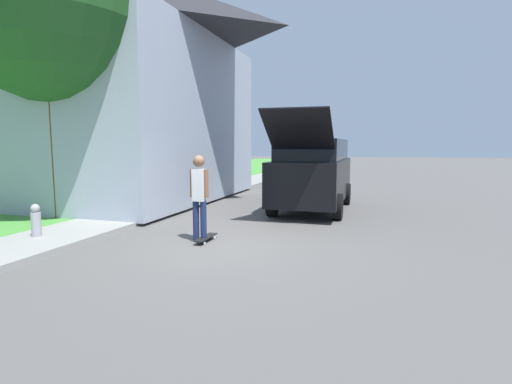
{
  "coord_description": "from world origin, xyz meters",
  "views": [
    {
      "loc": [
        3.05,
        -7.44,
        2.04
      ],
      "look_at": [
        0.24,
        1.65,
        0.9
      ],
      "focal_mm": 28.0,
      "sensor_mm": 36.0,
      "label": 1
    }
  ],
  "objects_px": {
    "skateboard": "(206,238)",
    "fire_hydrant": "(36,221)",
    "skateboarder": "(199,194)",
    "car_down_street": "(305,170)",
    "suv_parked": "(313,172)",
    "lawn_tree_near": "(48,1)",
    "lawn_tree_far": "(206,98)"
  },
  "relations": [
    {
      "from": "skateboard",
      "to": "fire_hydrant",
      "type": "height_order",
      "value": "fire_hydrant"
    },
    {
      "from": "skateboarder",
      "to": "skateboard",
      "type": "height_order",
      "value": "skateboarder"
    },
    {
      "from": "skateboarder",
      "to": "car_down_street",
      "type": "bearing_deg",
      "value": 91.18
    },
    {
      "from": "fire_hydrant",
      "to": "suv_parked",
      "type": "bearing_deg",
      "value": 49.65
    },
    {
      "from": "suv_parked",
      "to": "skateboard",
      "type": "relative_size",
      "value": 6.67
    },
    {
      "from": "skateboarder",
      "to": "suv_parked",
      "type": "bearing_deg",
      "value": 71.7
    },
    {
      "from": "skateboard",
      "to": "car_down_street",
      "type": "bearing_deg",
      "value": 91.61
    },
    {
      "from": "car_down_street",
      "to": "fire_hydrant",
      "type": "bearing_deg",
      "value": -101.51
    },
    {
      "from": "car_down_street",
      "to": "skateboarder",
      "type": "xyz_separation_m",
      "value": [
        0.29,
        -13.96,
        0.37
      ]
    },
    {
      "from": "suv_parked",
      "to": "skateboarder",
      "type": "distance_m",
      "value": 5.1
    },
    {
      "from": "car_down_street",
      "to": "skateboarder",
      "type": "distance_m",
      "value": 13.97
    },
    {
      "from": "car_down_street",
      "to": "fire_hydrant",
      "type": "xyz_separation_m",
      "value": [
        -3.04,
        -14.92,
        -0.21
      ]
    },
    {
      "from": "skateboarder",
      "to": "fire_hydrant",
      "type": "height_order",
      "value": "skateboarder"
    },
    {
      "from": "lawn_tree_near",
      "to": "skateboard",
      "type": "height_order",
      "value": "lawn_tree_near"
    },
    {
      "from": "lawn_tree_far",
      "to": "lawn_tree_near",
      "type": "bearing_deg",
      "value": -93.76
    },
    {
      "from": "car_down_street",
      "to": "fire_hydrant",
      "type": "height_order",
      "value": "car_down_street"
    },
    {
      "from": "skateboard",
      "to": "fire_hydrant",
      "type": "bearing_deg",
      "value": -163.38
    },
    {
      "from": "car_down_street",
      "to": "skateboard",
      "type": "height_order",
      "value": "car_down_street"
    },
    {
      "from": "suv_parked",
      "to": "skateboard",
      "type": "distance_m",
      "value": 5.13
    },
    {
      "from": "lawn_tree_near",
      "to": "car_down_street",
      "type": "distance_m",
      "value": 14.45
    },
    {
      "from": "lawn_tree_far",
      "to": "fire_hydrant",
      "type": "distance_m",
      "value": 11.19
    },
    {
      "from": "suv_parked",
      "to": "fire_hydrant",
      "type": "distance_m",
      "value": 7.65
    },
    {
      "from": "lawn_tree_near",
      "to": "lawn_tree_far",
      "type": "relative_size",
      "value": 1.41
    },
    {
      "from": "lawn_tree_near",
      "to": "fire_hydrant",
      "type": "xyz_separation_m",
      "value": [
        1.34,
        -2.1,
        -5.23
      ]
    },
    {
      "from": "car_down_street",
      "to": "skateboarder",
      "type": "height_order",
      "value": "skateboarder"
    },
    {
      "from": "car_down_street",
      "to": "fire_hydrant",
      "type": "distance_m",
      "value": 15.23
    },
    {
      "from": "car_down_street",
      "to": "skateboard",
      "type": "xyz_separation_m",
      "value": [
        0.39,
        -13.9,
        -0.57
      ]
    },
    {
      "from": "suv_parked",
      "to": "car_down_street",
      "type": "height_order",
      "value": "suv_parked"
    },
    {
      "from": "lawn_tree_near",
      "to": "car_down_street",
      "type": "xyz_separation_m",
      "value": [
        4.38,
        12.82,
        -5.01
      ]
    },
    {
      "from": "lawn_tree_far",
      "to": "suv_parked",
      "type": "height_order",
      "value": "lawn_tree_far"
    },
    {
      "from": "lawn_tree_far",
      "to": "skateboarder",
      "type": "height_order",
      "value": "lawn_tree_far"
    },
    {
      "from": "lawn_tree_far",
      "to": "skateboard",
      "type": "bearing_deg",
      "value": -66.09
    }
  ]
}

